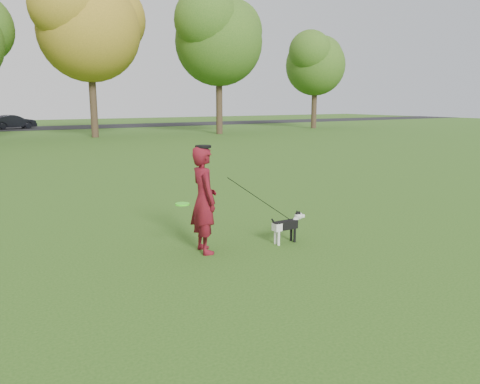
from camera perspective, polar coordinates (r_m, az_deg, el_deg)
ground at (r=8.21m, az=2.80°, el=-6.79°), size 120.00×120.00×0.00m
road at (r=46.72m, az=-26.21°, el=6.91°), size 120.00×7.00×0.02m
man at (r=7.78m, az=-4.42°, el=-0.96°), size 0.51×0.70×1.80m
dog at (r=8.43m, az=5.84°, el=-3.90°), size 0.75×0.15×0.57m
car_mid at (r=46.72m, az=-25.91°, el=7.70°), size 3.92×2.17×1.22m
man_held_items at (r=8.14m, az=2.49°, el=-0.95°), size 2.15×0.45×1.43m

